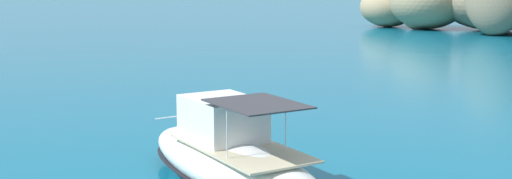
{
  "coord_description": "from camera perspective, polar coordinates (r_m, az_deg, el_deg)",
  "views": [
    {
      "loc": [
        12.24,
        -5.45,
        6.07
      ],
      "look_at": [
        2.95,
        20.58,
        1.42
      ],
      "focal_mm": 45.66,
      "sensor_mm": 36.0,
      "label": 1
    }
  ],
  "objects": [
    {
      "name": "islet_small",
      "position": [
        86.11,
        13.98,
        7.42
      ],
      "size": [
        16.45,
        14.19,
        7.35
      ],
      "color": "#9E8966",
      "rests_on": "ground"
    },
    {
      "name": "motorboat_white",
      "position": [
        19.25,
        -2.35,
        -6.06
      ],
      "size": [
        8.66,
        7.79,
        2.82
      ],
      "color": "white",
      "rests_on": "ground"
    }
  ]
}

